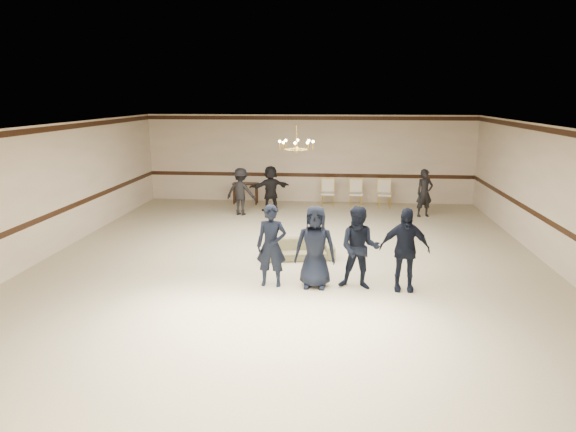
% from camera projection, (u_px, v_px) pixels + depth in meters
% --- Properties ---
extents(room, '(12.01, 14.01, 3.21)m').
position_uv_depth(room, '(293.00, 194.00, 12.27)').
color(room, tan).
rests_on(room, ground).
extents(chair_rail, '(12.00, 0.02, 0.14)m').
position_uv_depth(chair_rail, '(309.00, 175.00, 19.18)').
color(chair_rail, black).
rests_on(chair_rail, wall_back).
extents(crown_molding, '(12.00, 0.02, 0.14)m').
position_uv_depth(crown_molding, '(309.00, 118.00, 18.71)').
color(crown_molding, black).
rests_on(crown_molding, wall_back).
extents(chandelier, '(0.94, 0.94, 0.89)m').
position_uv_depth(chandelier, '(296.00, 137.00, 12.95)').
color(chandelier, '#B9943B').
rests_on(chandelier, ceiling).
extents(boy_a, '(0.64, 0.43, 1.72)m').
position_uv_depth(boy_a, '(271.00, 246.00, 10.67)').
color(boy_a, black).
rests_on(boy_a, floor).
extents(boy_b, '(0.87, 0.59, 1.72)m').
position_uv_depth(boy_b, '(315.00, 247.00, 10.58)').
color(boy_b, black).
rests_on(boy_b, floor).
extents(boy_c, '(0.92, 0.76, 1.72)m').
position_uv_depth(boy_c, '(359.00, 248.00, 10.50)').
color(boy_c, black).
rests_on(boy_c, floor).
extents(boy_d, '(1.02, 0.45, 1.72)m').
position_uv_depth(boy_d, '(404.00, 249.00, 10.42)').
color(boy_d, black).
rests_on(boy_d, floor).
extents(settee, '(1.75, 0.95, 0.48)m').
position_uv_depth(settee, '(300.00, 249.00, 12.58)').
color(settee, '#75714E').
rests_on(settee, floor).
extents(adult_left, '(1.12, 0.80, 1.56)m').
position_uv_depth(adult_left, '(241.00, 192.00, 17.08)').
color(adult_left, black).
rests_on(adult_left, floor).
extents(adult_mid, '(1.50, 1.08, 1.56)m').
position_uv_depth(adult_mid, '(271.00, 188.00, 17.68)').
color(adult_mid, black).
rests_on(adult_mid, floor).
extents(adult_right, '(0.66, 0.54, 1.56)m').
position_uv_depth(adult_right, '(425.00, 193.00, 16.83)').
color(adult_right, black).
rests_on(adult_right, floor).
extents(banquet_chair_left, '(0.49, 0.49, 0.97)m').
position_uv_depth(banquet_chair_left, '(328.00, 193.00, 18.44)').
color(banquet_chair_left, beige).
rests_on(banquet_chair_left, floor).
extents(banquet_chair_mid, '(0.47, 0.47, 0.97)m').
position_uv_depth(banquet_chair_mid, '(356.00, 194.00, 18.35)').
color(banquet_chair_mid, beige).
rests_on(banquet_chair_mid, floor).
extents(banquet_chair_right, '(0.51, 0.51, 0.97)m').
position_uv_depth(banquet_chair_right, '(384.00, 194.00, 18.26)').
color(banquet_chair_right, beige).
rests_on(banquet_chair_right, floor).
extents(console_table, '(0.93, 0.41, 0.77)m').
position_uv_depth(console_table, '(246.00, 193.00, 18.93)').
color(console_table, '#351C11').
rests_on(console_table, floor).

